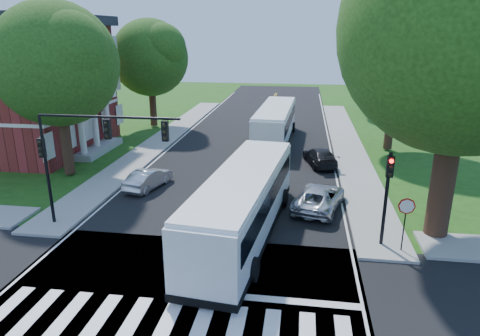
% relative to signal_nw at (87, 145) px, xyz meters
% --- Properties ---
extents(ground, '(140.00, 140.00, 0.00)m').
position_rel_signal_nw_xyz_m(ground, '(5.86, -6.43, -4.38)').
color(ground, '#1D4A12').
rests_on(ground, ground).
extents(road, '(14.00, 96.00, 0.01)m').
position_rel_signal_nw_xyz_m(road, '(5.86, 11.57, -4.37)').
color(road, black).
rests_on(road, ground).
extents(cross_road, '(60.00, 12.00, 0.01)m').
position_rel_signal_nw_xyz_m(cross_road, '(5.86, -6.43, -4.37)').
color(cross_road, black).
rests_on(cross_road, ground).
extents(center_line, '(0.36, 70.00, 0.01)m').
position_rel_signal_nw_xyz_m(center_line, '(5.86, 15.57, -4.36)').
color(center_line, gold).
rests_on(center_line, road).
extents(edge_line_w, '(0.12, 70.00, 0.01)m').
position_rel_signal_nw_xyz_m(edge_line_w, '(-0.94, 15.57, -4.36)').
color(edge_line_w, silver).
rests_on(edge_line_w, road).
extents(edge_line_e, '(0.12, 70.00, 0.01)m').
position_rel_signal_nw_xyz_m(edge_line_e, '(12.66, 15.57, -4.36)').
color(edge_line_e, silver).
rests_on(edge_line_e, road).
extents(crosswalk, '(12.60, 3.00, 0.01)m').
position_rel_signal_nw_xyz_m(crosswalk, '(5.86, -6.93, -4.36)').
color(crosswalk, silver).
rests_on(crosswalk, road).
extents(stop_bar, '(6.60, 0.40, 0.01)m').
position_rel_signal_nw_xyz_m(stop_bar, '(9.36, -4.83, -4.36)').
color(stop_bar, silver).
rests_on(stop_bar, road).
extents(sidewalk_nw, '(2.60, 40.00, 0.15)m').
position_rel_signal_nw_xyz_m(sidewalk_nw, '(-2.44, 18.57, -4.30)').
color(sidewalk_nw, gray).
rests_on(sidewalk_nw, ground).
extents(sidewalk_ne, '(2.60, 40.00, 0.15)m').
position_rel_signal_nw_xyz_m(sidewalk_ne, '(14.16, 18.57, -4.30)').
color(sidewalk_ne, gray).
rests_on(sidewalk_ne, ground).
extents(tree_ne_big, '(10.80, 10.80, 14.91)m').
position_rel_signal_nw_xyz_m(tree_ne_big, '(16.86, 1.57, 5.24)').
color(tree_ne_big, '#351F15').
rests_on(tree_ne_big, ground).
extents(tree_west_near, '(8.00, 8.00, 11.40)m').
position_rel_signal_nw_xyz_m(tree_west_near, '(-5.64, 7.57, 3.15)').
color(tree_west_near, '#351F15').
rests_on(tree_west_near, ground).
extents(tree_west_far, '(7.60, 7.60, 10.67)m').
position_rel_signal_nw_xyz_m(tree_west_far, '(-5.14, 23.57, 2.62)').
color(tree_west_far, '#351F15').
rests_on(tree_west_far, ground).
extents(tree_east_mid, '(8.40, 8.40, 11.93)m').
position_rel_signal_nw_xyz_m(tree_east_mid, '(17.36, 17.57, 3.48)').
color(tree_east_mid, '#351F15').
rests_on(tree_east_mid, ground).
extents(tree_east_far, '(7.20, 7.20, 10.34)m').
position_rel_signal_nw_xyz_m(tree_east_far, '(18.36, 33.57, 2.48)').
color(tree_east_far, '#351F15').
rests_on(tree_east_far, ground).
extents(signal_nw, '(7.15, 0.46, 5.66)m').
position_rel_signal_nw_xyz_m(signal_nw, '(0.00, 0.00, 0.00)').
color(signal_nw, black).
rests_on(signal_nw, ground).
extents(signal_ne, '(0.30, 0.46, 4.40)m').
position_rel_signal_nw_xyz_m(signal_ne, '(14.06, 0.01, -1.41)').
color(signal_ne, black).
rests_on(signal_ne, ground).
extents(stop_sign, '(0.76, 0.08, 2.53)m').
position_rel_signal_nw_xyz_m(stop_sign, '(14.86, -0.45, -2.35)').
color(stop_sign, black).
rests_on(stop_sign, ground).
extents(bus_lead, '(4.05, 12.81, 3.26)m').
position_rel_signal_nw_xyz_m(bus_lead, '(7.55, 0.28, -2.65)').
color(bus_lead, white).
rests_on(bus_lead, road).
extents(bus_follow, '(3.38, 12.46, 3.20)m').
position_rel_signal_nw_xyz_m(bus_follow, '(7.80, 19.07, -2.68)').
color(bus_follow, white).
rests_on(bus_follow, road).
extents(hatchback, '(2.22, 4.05, 1.27)m').
position_rel_signal_nw_xyz_m(hatchback, '(0.67, 5.91, -3.73)').
color(hatchback, '#B4B6BB').
rests_on(hatchback, road).
extents(suv, '(3.40, 5.24, 1.34)m').
position_rel_signal_nw_xyz_m(suv, '(11.30, 4.15, -3.70)').
color(suv, silver).
rests_on(suv, road).
extents(dark_sedan, '(2.82, 4.75, 1.29)m').
position_rel_signal_nw_xyz_m(dark_sedan, '(11.60, 12.54, -3.72)').
color(dark_sedan, black).
rests_on(dark_sedan, road).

